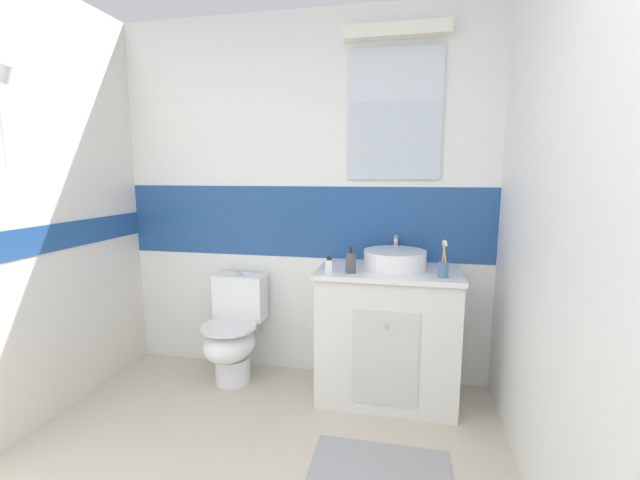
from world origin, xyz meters
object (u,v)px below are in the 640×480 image
object	(u,v)px
toothbrush_cup	(443,268)
perfume_flask_small	(329,265)
sink_basin	(395,259)
toilet	(233,332)
soap_dispenser	(351,263)

from	to	relation	value
toothbrush_cup	perfume_flask_small	size ratio (longest dim) A/B	2.27
sink_basin	toilet	xyz separation A→B (m)	(-1.09, -0.01, -0.57)
sink_basin	toothbrush_cup	world-z (taller)	toothbrush_cup
toothbrush_cup	soap_dispenser	bearing A→B (deg)	179.73
toilet	toothbrush_cup	distance (m)	1.48
sink_basin	toothbrush_cup	size ratio (longest dim) A/B	2.00
toilet	soap_dispenser	size ratio (longest dim) A/B	4.56
toilet	toothbrush_cup	xyz separation A→B (m)	(1.37, -0.16, 0.56)
sink_basin	soap_dispenser	bearing A→B (deg)	-147.25
soap_dispenser	perfume_flask_small	distance (m)	0.13
perfume_flask_small	toothbrush_cup	bearing A→B (deg)	0.55
sink_basin	perfume_flask_small	bearing A→B (deg)	-155.77
toilet	toothbrush_cup	bearing A→B (deg)	-6.53
sink_basin	soap_dispenser	world-z (taller)	sink_basin
toilet	sink_basin	bearing A→B (deg)	0.53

